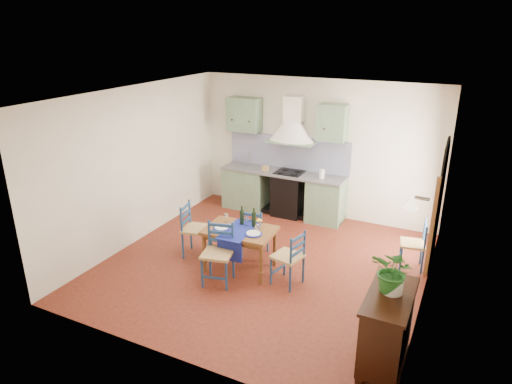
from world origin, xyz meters
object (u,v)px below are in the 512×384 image
chair_near (218,253)px  potted_plant (394,272)px  dining_table (240,234)px  sideboard (386,326)px

chair_near → potted_plant: 2.83m
potted_plant → dining_table: bearing=155.8°
chair_near → potted_plant: (2.67, -0.65, 0.70)m
sideboard → chair_near: bearing=165.1°
dining_table → potted_plant: 2.86m
chair_near → sideboard: 2.76m
sideboard → potted_plant: bearing=86.7°
sideboard → potted_plant: potted_plant is taller
dining_table → potted_plant: potted_plant is taller
potted_plant → sideboard: bearing=-93.3°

